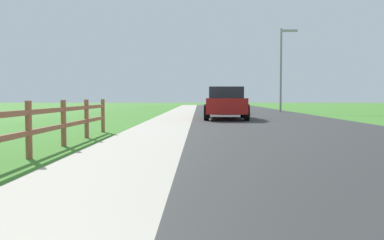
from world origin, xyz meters
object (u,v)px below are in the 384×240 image
at_px(parked_car_black, 223,102).
at_px(street_lamp, 283,62).
at_px(parked_car_silver, 221,101).
at_px(parked_suv_red, 226,103).

height_order(parked_car_black, street_lamp, street_lamp).
relative_size(parked_car_silver, street_lamp, 0.86).
xyz_separation_m(parked_suv_red, parked_car_black, (0.25, 7.65, -0.08)).
relative_size(parked_suv_red, parked_car_silver, 0.99).
relative_size(parked_car_black, street_lamp, 0.75).
bearing_deg(parked_car_silver, street_lamp, -61.73).
height_order(parked_suv_red, street_lamp, street_lamp).
bearing_deg(parked_suv_red, parked_car_silver, 87.87).
bearing_deg(parked_suv_red, street_lamp, 64.76).
height_order(parked_car_silver, street_lamp, street_lamp).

